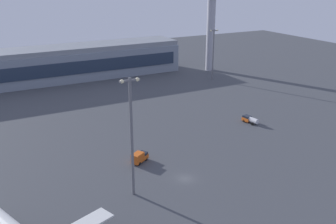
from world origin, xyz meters
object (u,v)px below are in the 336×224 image
(apron_light_east, at_px, (213,51))
(fuel_truck, at_px, (250,119))
(apron_light_central, at_px, (131,131))
(control_tower, at_px, (211,19))
(catering_truck, at_px, (139,157))

(apron_light_east, bearing_deg, fuel_truck, -111.26)
(apron_light_east, xyz_separation_m, apron_light_central, (-76.82, -79.81, 1.96))
(fuel_truck, relative_size, apron_light_east, 0.26)
(control_tower, distance_m, catering_truck, 117.82)
(control_tower, xyz_separation_m, apron_light_east, (-10.43, -18.12, -13.02))
(fuel_truck, xyz_separation_m, apron_light_east, (21.73, 55.84, 12.99))
(apron_light_central, bearing_deg, catering_truck, 61.11)
(fuel_truck, height_order, apron_light_east, apron_light_east)
(catering_truck, xyz_separation_m, apron_light_central, (-8.06, -14.60, 14.74))
(fuel_truck, xyz_separation_m, apron_light_central, (-55.10, -23.97, 14.95))
(fuel_truck, bearing_deg, apron_light_central, -165.92)
(control_tower, height_order, catering_truck, control_tower)
(catering_truck, xyz_separation_m, apron_light_east, (68.77, 65.21, 12.78))
(control_tower, bearing_deg, apron_light_central, -131.70)
(control_tower, relative_size, apron_light_central, 1.66)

